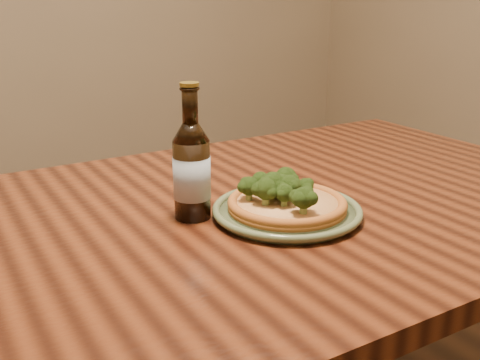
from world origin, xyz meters
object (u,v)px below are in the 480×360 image
table (232,254)px  beer_bottle (192,169)px  plate (287,211)px  pizza (285,200)px

table → beer_bottle: beer_bottle is taller
plate → beer_bottle: beer_bottle is taller
pizza → beer_bottle: beer_bottle is taller
plate → pizza: 0.02m
plate → beer_bottle: (-0.15, 0.08, 0.08)m
plate → beer_bottle: size_ratio=1.12×
table → beer_bottle: bearing=178.1°
pizza → beer_bottle: bearing=150.8°
beer_bottle → pizza: bearing=-6.2°
table → beer_bottle: (-0.08, 0.00, 0.18)m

